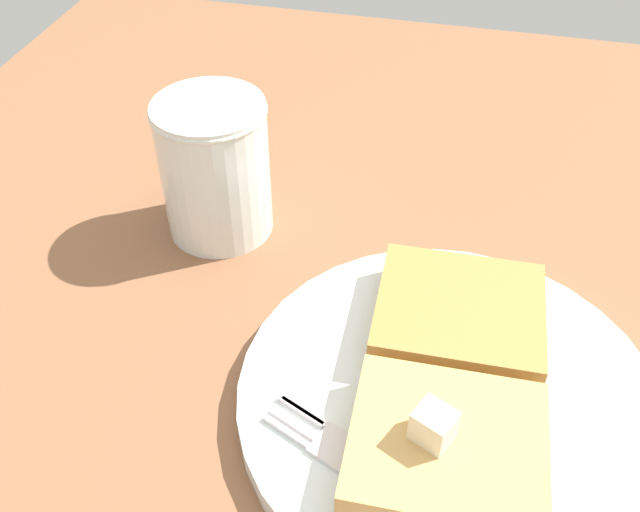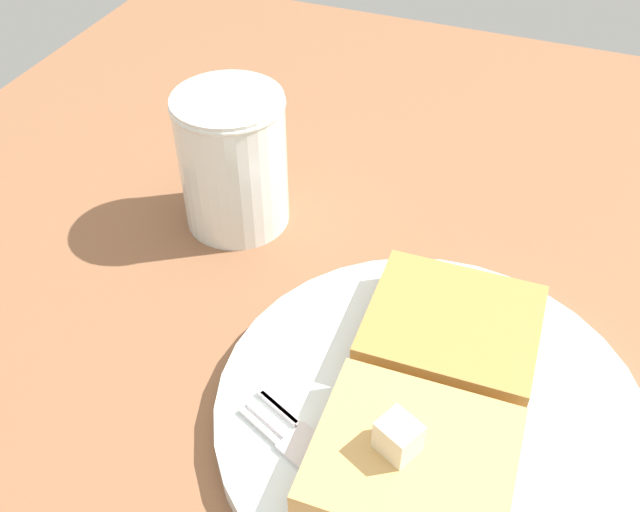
# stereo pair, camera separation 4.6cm
# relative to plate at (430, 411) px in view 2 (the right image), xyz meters

# --- Properties ---
(plate) EXTENTS (0.25, 0.25, 0.02)m
(plate) POSITION_rel_plate_xyz_m (0.00, 0.00, 0.00)
(plate) COLOR silver
(plate) RESTS_ON table_surface
(toast_slice_left) EXTENTS (0.09, 0.10, 0.03)m
(toast_slice_left) POSITION_rel_plate_xyz_m (-0.05, -0.00, 0.02)
(toast_slice_left) COLOR tan
(toast_slice_left) RESTS_ON plate
(toast_slice_middle) EXTENTS (0.09, 0.10, 0.03)m
(toast_slice_middle) POSITION_rel_plate_xyz_m (0.05, 0.00, 0.02)
(toast_slice_middle) COLOR #B07C3B
(toast_slice_middle) RESTS_ON plate
(butter_pat_primary) EXTENTS (0.02, 0.03, 0.02)m
(butter_pat_primary) POSITION_rel_plate_xyz_m (-0.05, 0.01, 0.04)
(butter_pat_primary) COLOR #F9EDC6
(butter_pat_primary) RESTS_ON toast_slice_left
(fork) EXTENTS (0.08, 0.15, 0.00)m
(fork) POSITION_rel_plate_xyz_m (-0.06, 0.03, 0.01)
(fork) COLOR silver
(fork) RESTS_ON plate
(syrup_jar) EXTENTS (0.08, 0.08, 0.11)m
(syrup_jar) POSITION_rel_plate_xyz_m (0.13, 0.19, 0.04)
(syrup_jar) COLOR #592B0C
(syrup_jar) RESTS_ON table_surface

